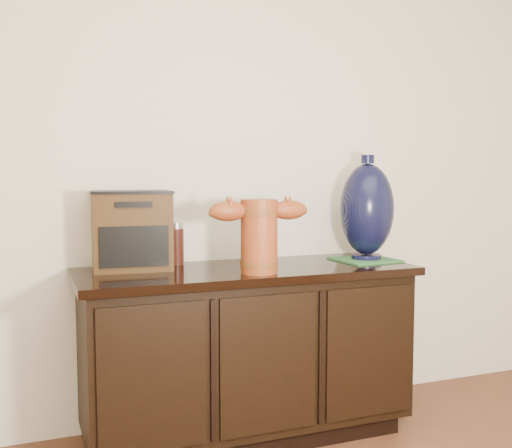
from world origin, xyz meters
name	(u,v)px	position (x,y,z in m)	size (l,w,h in m)	color
sideboard	(247,350)	(0.00, 2.23, 0.39)	(1.46, 0.56, 0.75)	black
terracotta_vessel	(259,232)	(0.00, 2.07, 0.93)	(0.43, 0.16, 0.30)	#9C441C
tv_radio	(131,230)	(-0.47, 2.37, 0.92)	(0.36, 0.30, 0.34)	#3D260F
green_mat	(365,260)	(0.60, 2.23, 0.76)	(0.26, 0.26, 0.01)	#306B35
lamp_base	(367,210)	(0.60, 2.23, 0.99)	(0.27, 0.27, 0.49)	black
spray_can	(176,244)	(-0.26, 2.42, 0.85)	(0.07, 0.07, 0.19)	#551A0E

